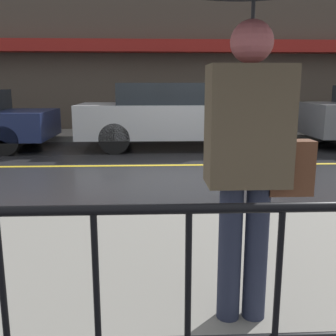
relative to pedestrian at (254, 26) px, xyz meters
name	(u,v)px	position (x,y,z in m)	size (l,w,h in m)	color
ground_plane	(192,165)	(0.25, 5.17, -1.77)	(80.00, 80.00, 0.00)	#262628
sidewalk_near	(262,288)	(0.25, 0.44, -1.70)	(28.00, 2.97, 0.15)	gray
sidewalk_far	(177,134)	(0.25, 9.31, -1.70)	(28.00, 1.81, 0.15)	gray
lane_marking	(192,165)	(0.25, 5.17, -1.77)	(25.20, 0.12, 0.01)	gold
building_storefront	(175,36)	(0.25, 10.34, 1.17)	(28.00, 0.85, 5.93)	#4C4238
pedestrian	(254,26)	(0.00, 0.00, 0.00)	(1.02, 1.02, 2.07)	#23283D
car_silver	(176,115)	(0.09, 7.26, -0.98)	(4.61, 1.78, 1.53)	#B2B5BA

